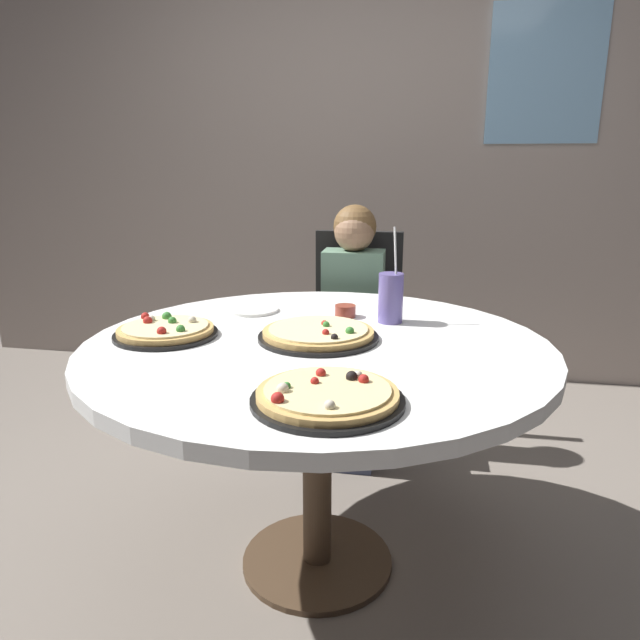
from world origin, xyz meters
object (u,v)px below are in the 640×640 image
Objects in this scene: sauce_bowl at (345,311)px; chair_wooden at (355,325)px; dining_table at (317,369)px; pizza_cheese at (327,396)px; soda_cup at (391,298)px; diner_child at (351,347)px; plate_small at (252,310)px; pizza_veggie at (319,334)px; pizza_pepperoni at (166,331)px.

chair_wooden is at bearing 93.67° from sauce_bowl.
pizza_cheese reaches higher than dining_table.
pizza_cheese is at bearing -97.64° from soda_cup.
diner_child is 6.01× the size of plate_small.
plate_small is at bearing 135.07° from pizza_veggie.
diner_child reaches higher than soda_cup.
pizza_veggie is 1.97× the size of plate_small.
plate_small is at bearing -120.61° from diner_child.
pizza_veggie is at bearing -89.93° from diner_child.
chair_wooden is 2.68× the size of pizza_veggie.
chair_wooden is at bearing 90.05° from dining_table.
chair_wooden is at bearing 90.15° from pizza_veggie.
dining_table is 4.39× the size of pizza_pepperoni.
dining_table is 7.48× the size of plate_small.
soda_cup reaches higher than plate_small.
chair_wooden is at bearing 90.47° from diner_child.
dining_table is 3.81× the size of pizza_veggie.
pizza_pepperoni is (-0.56, 0.41, 0.00)m from pizza_cheese.
plate_small is (-0.33, 0.02, -0.02)m from sauce_bowl.
pizza_cheese is at bearing -85.25° from sauce_bowl.
soda_cup reaches higher than pizza_veggie.
plate_small is (-0.29, -0.67, 0.22)m from chair_wooden.
pizza_cheese is (0.10, -0.46, 0.00)m from pizza_veggie.
pizza_pepperoni reaches higher than pizza_veggie.
pizza_pepperoni is (-0.45, -0.82, 0.28)m from diner_child.
pizza_pepperoni is at bearing -147.20° from sauce_bowl.
pizza_pepperoni is at bearing -173.52° from pizza_veggie.
dining_table is at bearing -90.05° from diner_child.
soda_cup is (0.19, 0.23, 0.07)m from pizza_veggie.
plate_small is at bearing 172.96° from soda_cup.
soda_cup is 1.70× the size of plate_small.
pizza_cheese is at bearing -62.37° from plate_small.
plate_small is at bearing -113.15° from chair_wooden.
pizza_cheese is 1.09× the size of pizza_pepperoni.
pizza_veggie is at bearing 102.55° from pizza_cheese.
sauce_bowl is 0.39× the size of plate_small.
dining_table is 0.46m from pizza_pepperoni.
plate_small is (-0.29, 0.29, -0.01)m from pizza_veggie.
pizza_pepperoni is at bearing -116.12° from plate_small.
pizza_veggie is 0.31m from soda_cup.
plate_small is (-0.48, 0.06, -0.08)m from soda_cup.
pizza_veggie is 1.06× the size of pizza_cheese.
soda_cup is (0.20, 0.25, 0.17)m from dining_table.
chair_wooden is 0.19m from diner_child.
diner_child is at bearing 61.19° from pizza_pepperoni.
sauce_bowl is (0.50, 0.32, 0.00)m from pizza_pepperoni.
diner_child is (0.00, -0.18, -0.05)m from chair_wooden.
diner_child reaches higher than plate_small.
dining_table is at bearing -98.55° from sauce_bowl.
diner_child is 0.82m from pizza_veggie.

